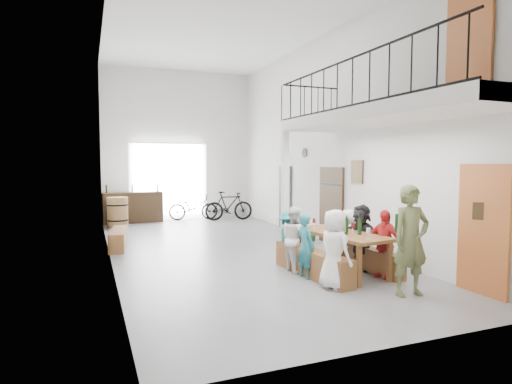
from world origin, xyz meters
name	(u,v)px	position (x,y,z in m)	size (l,w,h in m)	color
floor	(229,249)	(0.00, 0.00, 0.00)	(12.00, 12.00, 0.00)	slate
room_walls	(228,102)	(0.00, 0.00, 3.55)	(12.00, 12.00, 12.00)	white
gateway_portal	(169,182)	(-0.40, 5.94, 1.40)	(2.80, 0.08, 2.80)	white
right_wall_decor	(368,179)	(2.70, -1.87, 1.74)	(0.07, 8.28, 5.07)	#A55426
balcony	(378,118)	(1.98, -3.13, 2.96)	(1.52, 5.62, 4.00)	white
tasting_table	(341,237)	(1.32, -2.93, 0.71)	(1.11, 2.17, 0.79)	brown
bench_inner	(312,263)	(0.69, -2.94, 0.25)	(0.35, 2.16, 0.50)	brown
bench_wall	(365,258)	(1.92, -2.88, 0.23)	(0.26, 2.00, 0.46)	brown
tableware	(347,226)	(1.35, -3.07, 0.93)	(0.62, 1.54, 0.35)	black
side_bench	(119,239)	(-2.50, 1.15, 0.23)	(0.35, 1.62, 0.46)	brown
oak_barrel	(118,212)	(-2.30, 4.65, 0.50)	(0.68, 0.68, 0.99)	brown
serving_counter	(133,207)	(-1.74, 5.65, 0.54)	(2.03, 0.57, 1.07)	#392514
counter_bottles	(132,188)	(-1.73, 5.62, 1.21)	(1.79, 0.17, 0.28)	black
guest_left_a	(334,249)	(0.65, -3.77, 0.67)	(0.66, 0.43, 1.34)	white
guest_left_b	(306,246)	(0.52, -2.99, 0.59)	(0.43, 0.28, 1.19)	#226971
guest_left_c	(295,239)	(0.57, -2.47, 0.63)	(0.62, 0.48, 1.27)	white
guest_left_d	(288,238)	(0.64, -1.98, 0.56)	(0.73, 0.42, 1.12)	#226971
guest_right_a	(384,244)	(1.88, -3.49, 0.63)	(0.74, 0.31, 1.26)	red
guest_right_b	(361,237)	(1.82, -2.87, 0.65)	(1.21, 0.39, 1.31)	black
guest_right_c	(348,236)	(1.93, -2.26, 0.57)	(0.55, 0.36, 1.13)	white
host_standing	(411,240)	(1.59, -4.51, 0.89)	(0.65, 0.42, 1.77)	#545B33
potted_plant	(312,234)	(2.45, 0.23, 0.18)	(0.33, 0.29, 0.37)	#234C1E
bicycle_near	(193,207)	(0.42, 5.55, 0.47)	(0.62, 1.79, 0.94)	black
bicycle_far	(229,206)	(1.60, 4.98, 0.53)	(0.50, 1.76, 1.06)	black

